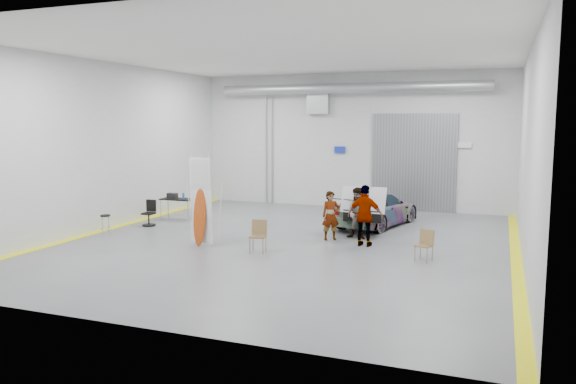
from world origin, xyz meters
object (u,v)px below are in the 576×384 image
(sedan_car, at_px, (376,208))
(shop_stool, at_px, (106,225))
(person_c, at_px, (365,216))
(office_chair, at_px, (150,215))
(surfboard_display, at_px, (201,208))
(work_table, at_px, (176,199))
(person_b, at_px, (359,213))
(folding_chair_near, at_px, (258,243))
(folding_chair_far, at_px, (424,252))
(person_a, at_px, (331,216))

(sedan_car, xyz_separation_m, shop_stool, (-8.30, -5.00, -0.30))
(person_c, relative_size, office_chair, 2.05)
(surfboard_display, bearing_deg, sedan_car, 61.40)
(shop_stool, bearing_deg, office_chair, 78.96)
(work_table, height_order, office_chair, work_table)
(office_chair, bearing_deg, person_b, 0.15)
(sedan_car, bearing_deg, shop_stool, 44.88)
(work_table, bearing_deg, office_chair, -98.25)
(sedan_car, xyz_separation_m, folding_chair_near, (-2.35, -5.53, -0.35))
(sedan_car, height_order, work_table, sedan_car)
(person_c, bearing_deg, folding_chair_far, 150.30)
(sedan_car, bearing_deg, folding_chair_far, 130.13)
(person_b, distance_m, work_table, 7.73)
(person_a, height_order, person_b, person_b)
(folding_chair_near, distance_m, office_chair, 6.12)
(sedan_car, height_order, person_a, person_a)
(person_a, bearing_deg, folding_chair_far, -60.93)
(person_c, bearing_deg, sedan_car, -80.16)
(person_a, xyz_separation_m, office_chair, (-7.05, 0.03, -0.39))
(work_table, relative_size, office_chair, 1.43)
(person_a, xyz_separation_m, person_c, (1.27, -0.53, 0.16))
(sedan_car, height_order, office_chair, sedan_car)
(surfboard_display, xyz_separation_m, folding_chair_far, (6.73, 0.53, -0.92))
(shop_stool, bearing_deg, surfboard_display, -5.05)
(folding_chair_near, bearing_deg, folding_chair_far, -1.88)
(surfboard_display, bearing_deg, folding_chair_near, 5.27)
(sedan_car, xyz_separation_m, work_table, (-7.69, -1.48, 0.19))
(shop_stool, bearing_deg, work_table, 80.15)
(surfboard_display, xyz_separation_m, shop_stool, (-3.95, 0.35, -0.85))
(surfboard_display, height_order, office_chair, surfboard_display)
(person_c, distance_m, shop_stool, 8.86)
(surfboard_display, xyz_separation_m, office_chair, (-3.56, 2.36, -0.78))
(person_c, distance_m, office_chair, 8.36)
(folding_chair_far, bearing_deg, person_b, 153.61)
(person_b, bearing_deg, person_c, -58.74)
(person_b, xyz_separation_m, folding_chair_near, (-2.31, -2.99, -0.56))
(surfboard_display, bearing_deg, office_chair, 156.95)
(folding_chair_near, height_order, work_table, work_table)
(person_a, relative_size, work_table, 1.20)
(surfboard_display, bearing_deg, work_table, 141.29)
(work_table, bearing_deg, folding_chair_near, -37.23)
(person_b, bearing_deg, surfboard_display, -139.92)
(shop_stool, xyz_separation_m, office_chair, (0.39, 2.01, 0.07))
(sedan_car, height_order, folding_chair_far, sedan_car)
(person_a, height_order, person_c, person_c)
(surfboard_display, bearing_deg, person_b, 43.60)
(person_a, relative_size, person_b, 0.94)
(folding_chair_far, distance_m, shop_stool, 10.69)
(work_table, bearing_deg, person_c, -14.33)
(folding_chair_near, bearing_deg, person_c, 25.30)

